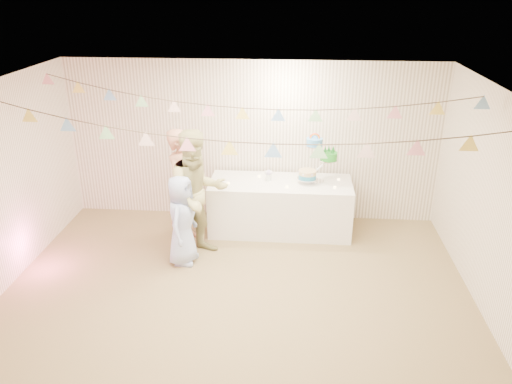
# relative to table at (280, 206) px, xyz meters

# --- Properties ---
(floor) EXTENTS (6.00, 6.00, 0.00)m
(floor) POSITION_rel_table_xyz_m (-0.49, -1.98, -0.41)
(floor) COLOR olive
(floor) RESTS_ON ground
(ceiling) EXTENTS (6.00, 6.00, 0.00)m
(ceiling) POSITION_rel_table_xyz_m (-0.49, -1.98, 2.19)
(ceiling) COLOR silver
(ceiling) RESTS_ON ground
(back_wall) EXTENTS (6.00, 6.00, 0.00)m
(back_wall) POSITION_rel_table_xyz_m (-0.49, 0.52, 0.89)
(back_wall) COLOR white
(back_wall) RESTS_ON ground
(front_wall) EXTENTS (6.00, 6.00, 0.00)m
(front_wall) POSITION_rel_table_xyz_m (-0.49, -4.48, 0.89)
(front_wall) COLOR white
(front_wall) RESTS_ON ground
(right_wall) EXTENTS (5.00, 5.00, 0.00)m
(right_wall) POSITION_rel_table_xyz_m (2.51, -1.98, 0.89)
(right_wall) COLOR white
(right_wall) RESTS_ON ground
(table) EXTENTS (2.20, 0.88, 0.82)m
(table) POSITION_rel_table_xyz_m (0.00, 0.00, 0.00)
(table) COLOR white
(table) RESTS_ON floor
(cake_stand) EXTENTS (0.65, 0.39, 0.73)m
(cake_stand) POSITION_rel_table_xyz_m (0.55, 0.05, 0.70)
(cake_stand) COLOR silver
(cake_stand) RESTS_ON table
(cake_bottom) EXTENTS (0.31, 0.31, 0.15)m
(cake_bottom) POSITION_rel_table_xyz_m (0.40, -0.01, 0.42)
(cake_bottom) COLOR teal
(cake_bottom) RESTS_ON cake_stand
(cake_middle) EXTENTS (0.27, 0.27, 0.22)m
(cake_middle) POSITION_rel_table_xyz_m (0.73, 0.14, 0.69)
(cake_middle) COLOR #1F8F22
(cake_middle) RESTS_ON cake_stand
(cake_top_tier) EXTENTS (0.25, 0.25, 0.19)m
(cake_top_tier) POSITION_rel_table_xyz_m (0.49, 0.02, 0.96)
(cake_top_tier) COLOR #418BCD
(cake_top_tier) RESTS_ON cake_stand
(platter) EXTENTS (0.35, 0.35, 0.02)m
(platter) POSITION_rel_table_xyz_m (-0.55, -0.05, 0.35)
(platter) COLOR white
(platter) RESTS_ON table
(posy) EXTENTS (0.15, 0.15, 0.17)m
(posy) POSITION_rel_table_xyz_m (-0.19, 0.05, 0.42)
(posy) COLOR white
(posy) RESTS_ON table
(person_adult_a) EXTENTS (0.59, 0.74, 1.77)m
(person_adult_a) POSITION_rel_table_xyz_m (-1.42, -0.47, 0.47)
(person_adult_a) COLOR tan
(person_adult_a) RESTS_ON floor
(person_adult_b) EXTENTS (1.15, 1.10, 1.88)m
(person_adult_b) POSITION_rel_table_xyz_m (-1.14, -0.85, 0.53)
(person_adult_b) COLOR tan
(person_adult_b) RESTS_ON floor
(person_child) EXTENTS (0.50, 0.69, 1.30)m
(person_child) POSITION_rel_table_xyz_m (-1.33, -1.09, 0.24)
(person_child) COLOR #A9BAEF
(person_child) RESTS_ON floor
(bunting_back) EXTENTS (5.60, 1.10, 0.40)m
(bunting_back) POSITION_rel_table_xyz_m (-0.49, -0.88, 1.94)
(bunting_back) COLOR pink
(bunting_back) RESTS_ON ceiling
(bunting_front) EXTENTS (5.60, 0.90, 0.36)m
(bunting_front) POSITION_rel_table_xyz_m (-0.49, -2.18, 1.91)
(bunting_front) COLOR #72A5E5
(bunting_front) RESTS_ON ceiling
(tealight_0) EXTENTS (0.04, 0.04, 0.03)m
(tealight_0) POSITION_rel_table_xyz_m (-0.80, -0.15, 0.43)
(tealight_0) COLOR #FFD88C
(tealight_0) RESTS_ON table
(tealight_1) EXTENTS (0.04, 0.04, 0.03)m
(tealight_1) POSITION_rel_table_xyz_m (-0.35, 0.18, 0.43)
(tealight_1) COLOR #FFD88C
(tealight_1) RESTS_ON table
(tealight_2) EXTENTS (0.04, 0.04, 0.03)m
(tealight_2) POSITION_rel_table_xyz_m (0.10, -0.22, 0.43)
(tealight_2) COLOR #FFD88C
(tealight_2) RESTS_ON table
(tealight_3) EXTENTS (0.04, 0.04, 0.03)m
(tealight_3) POSITION_rel_table_xyz_m (0.35, 0.22, 0.43)
(tealight_3) COLOR #FFD88C
(tealight_3) RESTS_ON table
(tealight_4) EXTENTS (0.04, 0.04, 0.03)m
(tealight_4) POSITION_rel_table_xyz_m (0.82, -0.18, 0.43)
(tealight_4) COLOR #FFD88C
(tealight_4) RESTS_ON table
(tealight_5) EXTENTS (0.04, 0.04, 0.03)m
(tealight_5) POSITION_rel_table_xyz_m (0.90, 0.15, 0.43)
(tealight_5) COLOR #FFD88C
(tealight_5) RESTS_ON table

